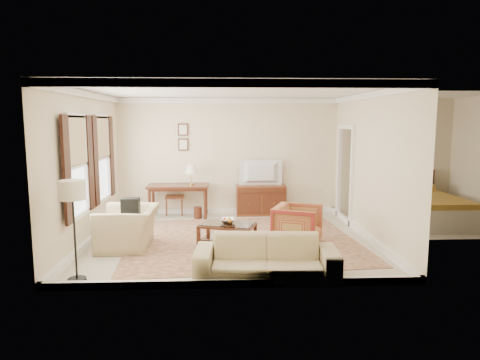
{
  "coord_description": "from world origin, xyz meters",
  "views": [
    {
      "loc": [
        -0.19,
        -8.24,
        2.33
      ],
      "look_at": [
        0.2,
        0.3,
        1.15
      ],
      "focal_mm": 32.0,
      "sensor_mm": 36.0,
      "label": 1
    }
  ],
  "objects": [
    {
      "name": "striped_armchair",
      "position": [
        1.25,
        -0.44,
        0.42
      ],
      "size": [
        1.02,
        1.05,
        0.84
      ],
      "primitive_type": "imported",
      "rotation": [
        0.0,
        0.0,
        1.18
      ],
      "color": "maroon",
      "rests_on": "room_shell"
    },
    {
      "name": "sofa",
      "position": [
        0.48,
        -2.09,
        0.42
      ],
      "size": [
        2.17,
        0.77,
        0.83
      ],
      "primitive_type": "imported",
      "rotation": [
        0.0,
        0.0,
        -0.07
      ],
      "color": "#CBB789",
      "rests_on": "room_shell"
    },
    {
      "name": "tv",
      "position": [
        0.81,
        2.21,
        1.26
      ],
      "size": [
        1.02,
        0.59,
        0.13
      ],
      "primitive_type": "imported",
      "rotation": [
        0.0,
        0.0,
        3.14
      ],
      "color": "black",
      "rests_on": "sideboard"
    },
    {
      "name": "book_a",
      "position": [
        -0.15,
        -0.35,
        0.17
      ],
      "size": [
        0.28,
        0.08,
        0.38
      ],
      "primitive_type": "imported",
      "rotation": [
        0.0,
        0.0,
        -0.17
      ],
      "color": "brown",
      "rests_on": "coffee_table"
    },
    {
      "name": "sideboard",
      "position": [
        0.81,
        2.23,
        0.38
      ],
      "size": [
        1.22,
        0.47,
        0.75
      ],
      "primitive_type": "cube",
      "color": "brown",
      "rests_on": "room_shell"
    },
    {
      "name": "window_rear",
      "position": [
        -2.7,
        0.9,
        1.55
      ],
      "size": [
        0.12,
        1.56,
        1.8
      ],
      "primitive_type": null,
      "color": "#CCB284",
      "rests_on": "room_shell"
    },
    {
      "name": "rug",
      "position": [
        0.22,
        -0.1,
        0.01
      ],
      "size": [
        4.67,
        4.09,
        0.01
      ],
      "primitive_type": "cube",
      "rotation": [
        0.0,
        0.0,
        0.08
      ],
      "color": "#5A281E",
      "rests_on": "room_shell"
    },
    {
      "name": "desk_chair",
      "position": [
        -1.34,
        2.38,
        0.53
      ],
      "size": [
        0.55,
        0.55,
        1.05
      ],
      "primitive_type": null,
      "rotation": [
        0.0,
        0.0,
        -0.24
      ],
      "color": "brown",
      "rests_on": "room_shell"
    },
    {
      "name": "doorway",
      "position": [
        2.71,
        1.5,
        1.08
      ],
      "size": [
        0.1,
        1.12,
        2.25
      ],
      "primitive_type": null,
      "color": "white",
      "rests_on": "room_shell"
    },
    {
      "name": "annex_bedroom",
      "position": [
        4.49,
        1.15,
        0.34
      ],
      "size": [
        3.0,
        2.7,
        2.9
      ],
      "color": "beige",
      "rests_on": "ground"
    },
    {
      "name": "floor_lamp",
      "position": [
        -2.31,
        -2.12,
        1.25
      ],
      "size": [
        0.37,
        0.37,
        1.5
      ],
      "color": "black",
      "rests_on": "room_shell"
    },
    {
      "name": "desk_lamp",
      "position": [
        -0.89,
        2.03,
        1.05
      ],
      "size": [
        0.32,
        0.32,
        0.5
      ],
      "primitive_type": null,
      "color": "silver",
      "rests_on": "writing_desk"
    },
    {
      "name": "coffee_table",
      "position": [
        -0.07,
        -0.43,
        0.33
      ],
      "size": [
        1.15,
        0.88,
        0.43
      ],
      "rotation": [
        0.0,
        0.0,
        -0.32
      ],
      "color": "#472114",
      "rests_on": "room_shell"
    },
    {
      "name": "framed_prints",
      "position": [
        -1.12,
        2.47,
        1.94
      ],
      "size": [
        0.25,
        0.04,
        0.68
      ],
      "primitive_type": null,
      "color": "#472114",
      "rests_on": "room_shell"
    },
    {
      "name": "room_shell",
      "position": [
        0.0,
        0.0,
        2.47
      ],
      "size": [
        5.51,
        5.01,
        2.91
      ],
      "color": "beige",
      "rests_on": "ground"
    },
    {
      "name": "window_front",
      "position": [
        -2.7,
        -0.7,
        1.55
      ],
      "size": [
        0.12,
        1.56,
        1.8
      ],
      "primitive_type": null,
      "color": "#CCB284",
      "rests_on": "room_shell"
    },
    {
      "name": "writing_desk",
      "position": [
        -1.22,
        2.03,
        0.69
      ],
      "size": [
        1.47,
        0.73,
        0.8
      ],
      "color": "#472114",
      "rests_on": "room_shell"
    },
    {
      "name": "club_armchair",
      "position": [
        -1.91,
        -0.46,
        0.51
      ],
      "size": [
        0.77,
        1.17,
        1.02
      ],
      "primitive_type": "imported",
      "rotation": [
        0.0,
        0.0,
        -1.58
      ],
      "color": "#CBB789",
      "rests_on": "room_shell"
    },
    {
      "name": "fruit_bowl",
      "position": [
        -0.07,
        -0.36,
        0.48
      ],
      "size": [
        0.42,
        0.42,
        0.1
      ],
      "primitive_type": "imported",
      "color": "silver",
      "rests_on": "coffee_table"
    },
    {
      "name": "backpack",
      "position": [
        -1.84,
        -0.48,
        0.76
      ],
      "size": [
        0.25,
        0.34,
        0.4
      ],
      "primitive_type": "cube",
      "rotation": [
        0.0,
        0.0,
        -1.67
      ],
      "color": "black",
      "rests_on": "club_armchair"
    },
    {
      "name": "book_b",
      "position": [
        -0.01,
        -0.51,
        0.17
      ],
      "size": [
        0.24,
        0.18,
        0.38
      ],
      "primitive_type": "imported",
      "rotation": [
        0.0,
        0.0,
        -0.61
      ],
      "color": "brown",
      "rests_on": "coffee_table"
    }
  ]
}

